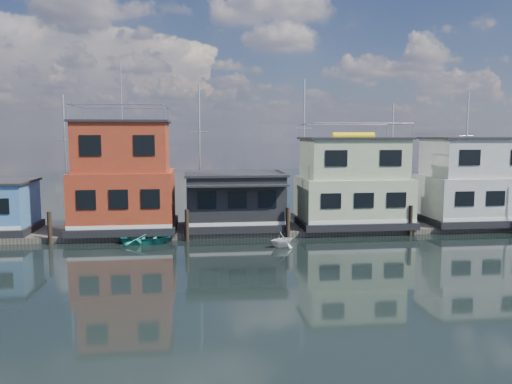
{
  "coord_description": "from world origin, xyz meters",
  "views": [
    {
      "loc": [
        -3.32,
        -24.67,
        7.28
      ],
      "look_at": [
        1.1,
        12.0,
        3.0
      ],
      "focal_mm": 35.0,
      "sensor_mm": 36.0,
      "label": 1
    }
  ],
  "objects": [
    {
      "name": "houseboat_green",
      "position": [
        8.5,
        12.0,
        3.55
      ],
      "size": [
        8.4,
        5.9,
        7.03
      ],
      "color": "black",
      "rests_on": "dock"
    },
    {
      "name": "ground",
      "position": [
        0.0,
        0.0,
        0.0
      ],
      "size": [
        160.0,
        160.0,
        0.0
      ],
      "primitive_type": "plane",
      "color": "black",
      "rests_on": "ground"
    },
    {
      "name": "background_masts",
      "position": [
        4.76,
        18.0,
        5.55
      ],
      "size": [
        36.4,
        0.16,
        12.0
      ],
      "color": "silver",
      "rests_on": "ground"
    },
    {
      "name": "pilings",
      "position": [
        -0.33,
        9.2,
        1.1
      ],
      "size": [
        42.28,
        0.28,
        2.2
      ],
      "color": "#2D2116",
      "rests_on": "ground"
    },
    {
      "name": "houseboat_white",
      "position": [
        18.5,
        12.0,
        3.54
      ],
      "size": [
        8.4,
        5.9,
        6.66
      ],
      "color": "black",
      "rests_on": "dock"
    },
    {
      "name": "houseboat_red",
      "position": [
        -8.5,
        12.0,
        4.1
      ],
      "size": [
        7.4,
        5.9,
        11.86
      ],
      "color": "black",
      "rests_on": "dock"
    },
    {
      "name": "houseboat_dark",
      "position": [
        -0.5,
        11.98,
        2.42
      ],
      "size": [
        7.4,
        6.1,
        4.06
      ],
      "color": "black",
      "rests_on": "dock"
    },
    {
      "name": "dinghy_white",
      "position": [
        2.16,
        6.67,
        0.5
      ],
      "size": [
        2.46,
        2.35,
        1.01
      ],
      "primitive_type": "imported",
      "rotation": [
        0.0,
        0.0,
        2.05
      ],
      "color": "silver",
      "rests_on": "ground"
    },
    {
      "name": "dinghy_teal",
      "position": [
        -6.69,
        8.84,
        0.35
      ],
      "size": [
        3.67,
        2.82,
        0.71
      ],
      "primitive_type": "imported",
      "rotation": [
        0.0,
        0.0,
        1.45
      ],
      "color": "teal",
      "rests_on": "ground"
    },
    {
      "name": "dock",
      "position": [
        0.0,
        12.0,
        0.2
      ],
      "size": [
        48.0,
        5.0,
        0.4
      ],
      "primitive_type": "cube",
      "color": "#595147",
      "rests_on": "ground"
    }
  ]
}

